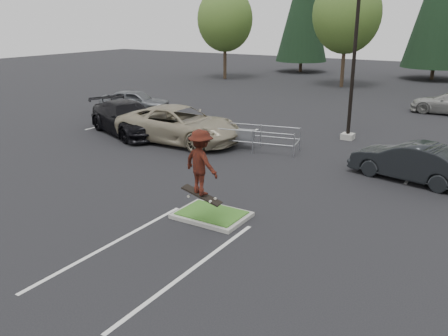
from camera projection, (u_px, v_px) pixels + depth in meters
The scene contains 13 objects.
ground at pixel (212, 217), 14.88m from camera, with size 120.00×120.00×0.00m, color black.
grass_median at pixel (212, 215), 14.85m from camera, with size 2.20×1.60×0.16m.
stall_lines at pixel (262, 163), 20.43m from camera, with size 22.62×17.60×0.01m.
light_pole at pixel (355, 48), 22.96m from camera, with size 0.70×0.60×10.12m.
decid_a at pixel (225, 21), 46.53m from camera, with size 5.44×5.44×8.91m.
decid_b at pixel (347, 16), 40.78m from camera, with size 5.89×5.89×9.64m.
conif_a at pixel (303, 6), 52.14m from camera, with size 5.72×5.72×13.00m.
cart_corral at pixel (248, 135), 22.30m from camera, with size 4.06×2.13×1.10m.
skateboarder at pixel (201, 163), 13.27m from camera, with size 1.35×0.98×2.13m.
car_l_tan at pixel (179, 125), 23.53m from camera, with size 2.97×6.44×1.79m, color tan.
car_l_black at pixel (127, 118), 25.30m from camera, with size 2.40×5.89×1.71m, color black.
car_l_grey at pixel (135, 101), 30.72m from camera, with size 1.81×4.51×1.54m, color #575A5F.
car_r_charc at pixel (411, 161), 18.07m from camera, with size 1.56×4.49×1.48m, color black.
Camera 1 is at (7.53, -11.45, 6.00)m, focal length 38.00 mm.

